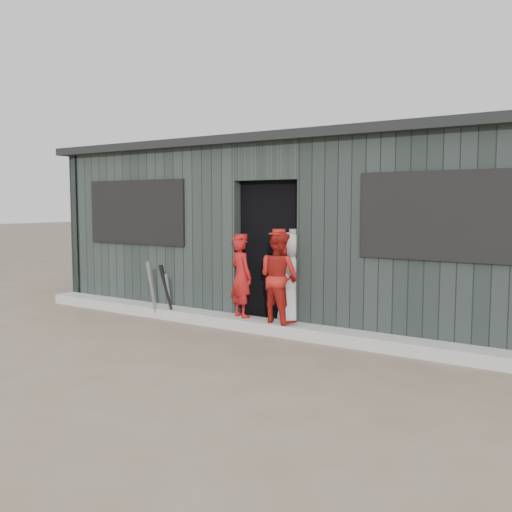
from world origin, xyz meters
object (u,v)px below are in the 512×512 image
Objects in this scene: bat_right at (167,293)px; player_red_left at (241,277)px; bat_left at (152,290)px; dugout at (317,229)px; player_red_right at (279,277)px; bat_mid at (168,297)px; player_grey_back at (295,280)px.

player_red_left is at bearing 11.45° from bat_right.
bat_left is 2.69m from dugout.
player_red_right is 0.14× the size of dugout.
dugout is (1.42, 1.88, 0.87)m from bat_right.
bat_mid is at bearing 19.25° from player_red_right.
player_red_right is at bearing 80.84° from player_grey_back.
player_red_right is (1.75, 0.22, 0.33)m from bat_right.
bat_right is 0.10× the size of dugout.
player_red_left is 1.78m from dugout.
player_grey_back is (0.05, 0.34, -0.08)m from player_red_right.
player_grey_back is (1.80, 0.53, 0.31)m from bat_mid.
bat_left is 0.79× the size of player_red_left.
player_grey_back reaches higher than player_red_left.
dugout is at bearing 49.09° from bat_left.
bat_right is 1.79m from player_red_right.
bat_left is at bearing -170.29° from bat_right.
dugout reaches higher than bat_right.
player_red_right reaches higher than player_red_left.
bat_mid is 1.21m from player_red_left.
bat_mid is 0.07m from bat_right.
bat_right is 0.71× the size of player_red_right.
player_red_left is 0.83× the size of player_grey_back.
bat_left reaches higher than bat_right.
player_red_right is at bearing 7.03° from bat_right.
player_red_left is at bearing -99.48° from dugout.
player_grey_back is (1.80, 0.56, 0.25)m from bat_right.
bat_left is 0.27m from bat_mid.
player_red_left is at bearing 25.27° from player_grey_back.
player_red_right is (0.61, -0.02, 0.04)m from player_red_left.
dugout is (-0.38, 1.33, 0.62)m from player_grey_back.
player_grey_back is 1.52m from dugout.
player_red_left reaches higher than bat_mid.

